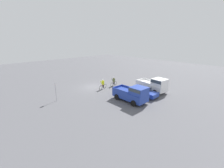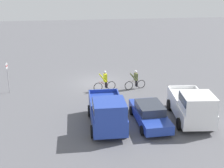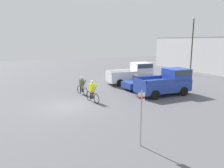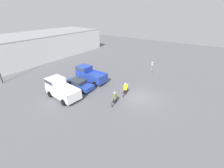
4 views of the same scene
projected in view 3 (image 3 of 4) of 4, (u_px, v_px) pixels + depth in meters
ground_plane at (69, 106)px, 15.95m from camera, size 80.00×80.00×0.00m
pickup_truck_0 at (133, 73)px, 24.11m from camera, size 2.65×5.02×2.31m
sedan_0 at (145, 82)px, 21.66m from camera, size 2.05×4.65×1.35m
pickup_truck_1 at (167, 82)px, 19.23m from camera, size 2.28×4.83×2.27m
cyclist_0 at (92, 91)px, 17.02m from camera, size 1.88×0.54×1.73m
cyclist_1 at (82, 86)px, 19.31m from camera, size 1.84×0.54×1.66m
fire_lane_sign at (141, 113)px, 9.71m from camera, size 0.09×0.30×2.60m
lamppost at (192, 42)px, 30.12m from camera, size 0.36×0.36×7.83m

